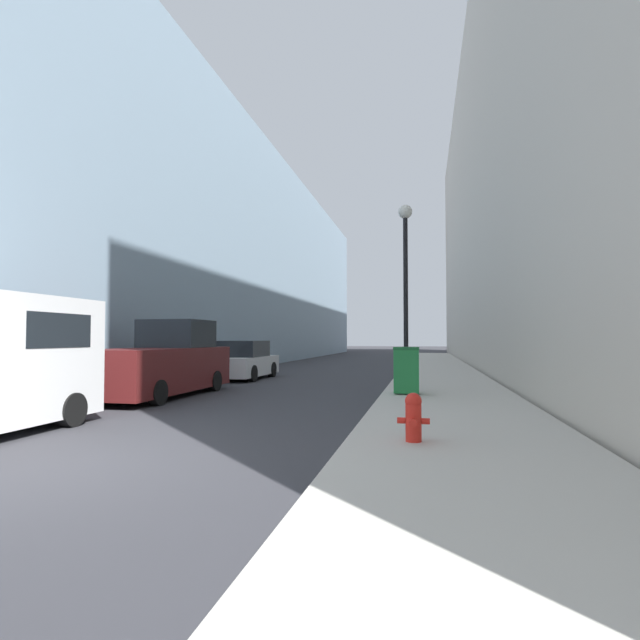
# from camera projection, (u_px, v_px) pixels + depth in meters

# --- Properties ---
(ground_plane) EXTENTS (200.00, 200.00, 0.00)m
(ground_plane) POSITION_uv_depth(u_px,v_px,m) (17.00, 473.00, 6.14)
(ground_plane) COLOR #333338
(sidewalk_right) EXTENTS (3.61, 60.00, 0.15)m
(sidewalk_right) POSITION_uv_depth(u_px,v_px,m) (439.00, 373.00, 22.60)
(sidewalk_right) COLOR #B7B2A8
(sidewalk_right) RESTS_ON ground
(building_left_glass) EXTENTS (12.00, 60.00, 14.12)m
(building_left_glass) POSITION_uv_depth(u_px,v_px,m) (192.00, 259.00, 34.01)
(building_left_glass) COLOR #849EB2
(building_left_glass) RESTS_ON ground
(building_right_stone) EXTENTS (12.00, 60.00, 21.01)m
(building_right_stone) POSITION_uv_depth(u_px,v_px,m) (573.00, 187.00, 29.18)
(building_right_stone) COLOR beige
(building_right_stone) RESTS_ON ground
(fire_hydrant) EXTENTS (0.47, 0.36, 0.72)m
(fire_hydrant) POSITION_uv_depth(u_px,v_px,m) (413.00, 416.00, 7.35)
(fire_hydrant) COLOR red
(fire_hydrant) RESTS_ON sidewalk_right
(trash_bin) EXTENTS (0.69, 0.58, 1.28)m
(trash_bin) POSITION_uv_depth(u_px,v_px,m) (406.00, 370.00, 13.64)
(trash_bin) COLOR #1E7538
(trash_bin) RESTS_ON sidewalk_right
(lamppost) EXTENTS (0.45, 0.45, 5.83)m
(lamppost) POSITION_uv_depth(u_px,v_px,m) (406.00, 272.00, 16.02)
(lamppost) COLOR black
(lamppost) RESTS_ON sidewalk_right
(pickup_truck) EXTENTS (2.05, 5.52, 2.22)m
(pickup_truck) POSITION_uv_depth(u_px,v_px,m) (163.00, 363.00, 14.40)
(pickup_truck) COLOR #561919
(pickup_truck) RESTS_ON ground
(parked_sedan_near) EXTENTS (1.86, 4.19, 1.57)m
(parked_sedan_near) POSITION_uv_depth(u_px,v_px,m) (244.00, 361.00, 20.49)
(parked_sedan_near) COLOR silver
(parked_sedan_near) RESTS_ON ground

